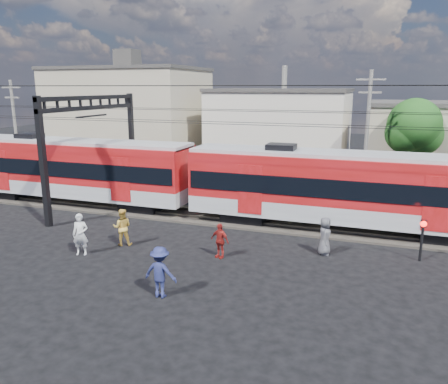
{
  "coord_description": "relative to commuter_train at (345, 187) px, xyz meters",
  "views": [
    {
      "loc": [
        6.6,
        -14.91,
        7.42
      ],
      "look_at": [
        -0.35,
        5.0,
        2.35
      ],
      "focal_mm": 35.0,
      "sensor_mm": 36.0,
      "label": 1
    }
  ],
  "objects": [
    {
      "name": "utility_pole_mid",
      "position": [
        0.74,
        7.0,
        2.13
      ],
      "size": [
        1.8,
        0.24,
        8.5
      ],
      "color": "slate",
      "rests_on": "ground"
    },
    {
      "name": "rail_near",
      "position": [
        -5.26,
        -0.75,
        -2.22
      ],
      "size": [
        70.0,
        0.12,
        0.12
      ],
      "primitive_type": "cube",
      "color": "#59544C",
      "rests_on": "track_bed"
    },
    {
      "name": "crossing_signal",
      "position": [
        3.55,
        -3.18,
        -1.1
      ],
      "size": [
        0.27,
        0.27,
        1.88
      ],
      "color": "black",
      "rests_on": "ground"
    },
    {
      "name": "track_bed",
      "position": [
        -5.26,
        0.0,
        -2.34
      ],
      "size": [
        70.0,
        3.4,
        0.12
      ],
      "primitive_type": "cube",
      "color": "#2D2823",
      "rests_on": "ground"
    },
    {
      "name": "tree_near",
      "position": [
        3.93,
        10.09,
        2.26
      ],
      "size": [
        3.82,
        3.64,
        6.72
      ],
      "color": "#382619",
      "rests_on": "ground"
    },
    {
      "name": "pedestrian_c",
      "position": [
        -5.62,
        -9.91,
        -1.45
      ],
      "size": [
        1.23,
        0.71,
        1.91
      ],
      "primitive_type": "imported",
      "rotation": [
        0.0,
        0.0,
        3.14
      ],
      "color": "navy",
      "rests_on": "ground"
    },
    {
      "name": "catenary",
      "position": [
        -13.91,
        -0.0,
        2.73
      ],
      "size": [
        70.0,
        9.3,
        7.52
      ],
      "color": "black",
      "rests_on": "ground"
    },
    {
      "name": "utility_pole_west",
      "position": [
        -27.26,
        6.0,
        1.88
      ],
      "size": [
        1.8,
        0.24,
        8.0
      ],
      "color": "slate",
      "rests_on": "ground"
    },
    {
      "name": "pedestrian_e",
      "position": [
        -0.51,
        -3.77,
        -1.53
      ],
      "size": [
        0.6,
        0.88,
        1.75
      ],
      "primitive_type": "imported",
      "rotation": [
        0.0,
        0.0,
        1.62
      ],
      "color": "#515056",
      "rests_on": "ground"
    },
    {
      "name": "pedestrian_a",
      "position": [
        -10.93,
        -7.41,
        -1.44
      ],
      "size": [
        0.81,
        0.66,
        1.91
      ],
      "primitive_type": "imported",
      "rotation": [
        0.0,
        0.0,
        0.33
      ],
      "color": "silver",
      "rests_on": "ground"
    },
    {
      "name": "pedestrian_b",
      "position": [
        -9.82,
        -5.73,
        -1.5
      ],
      "size": [
        1.08,
        0.99,
        1.8
      ],
      "primitive_type": "imported",
      "rotation": [
        0.0,
        0.0,
        3.57
      ],
      "color": "gold",
      "rests_on": "ground"
    },
    {
      "name": "ground",
      "position": [
        -5.26,
        -8.0,
        -2.4
      ],
      "size": [
        120.0,
        120.0,
        0.0
      ],
      "primitive_type": "plane",
      "color": "black",
      "rests_on": "ground"
    },
    {
      "name": "rail_far",
      "position": [
        -5.26,
        0.75,
        -2.22
      ],
      "size": [
        70.0,
        0.12,
        0.12
      ],
      "primitive_type": "cube",
      "color": "#59544C",
      "rests_on": "track_bed"
    },
    {
      "name": "building_west",
      "position": [
        -22.26,
        16.0,
        2.25
      ],
      "size": [
        14.28,
        10.2,
        9.3
      ],
      "color": "tan",
      "rests_on": "ground"
    },
    {
      "name": "building_midwest",
      "position": [
        -7.26,
        19.0,
        1.25
      ],
      "size": [
        12.24,
        12.24,
        7.3
      ],
      "color": "beige",
      "rests_on": "ground"
    },
    {
      "name": "commuter_train",
      "position": [
        0.0,
        0.0,
        0.0
      ],
      "size": [
        50.3,
        3.08,
        4.17
      ],
      "color": "black",
      "rests_on": "ground"
    },
    {
      "name": "pedestrian_d",
      "position": [
        -4.88,
        -5.68,
        -1.61
      ],
      "size": [
        1.01,
        0.65,
        1.59
      ],
      "primitive_type": "imported",
      "rotation": [
        0.0,
        0.0,
        -0.3
      ],
      "color": "maroon",
      "rests_on": "ground"
    }
  ]
}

